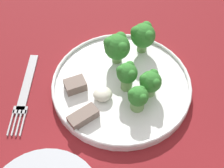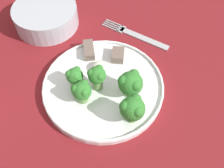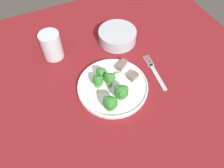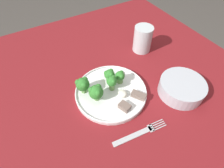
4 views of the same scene
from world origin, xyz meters
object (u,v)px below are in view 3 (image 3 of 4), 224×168
at_px(fork, 155,72).
at_px(cream_bowl, 117,36).
at_px(dinner_plate, 113,86).
at_px(drinking_glass, 52,47).

height_order(fork, cream_bowl, cream_bowl).
bearing_deg(cream_bowl, dinner_plate, -119.22).
bearing_deg(dinner_plate, fork, -0.84).
distance_m(dinner_plate, drinking_glass, 0.28).
bearing_deg(cream_bowl, drinking_glass, 174.26).
relative_size(dinner_plate, fork, 1.41).
bearing_deg(fork, cream_bowl, 104.07).
bearing_deg(dinner_plate, drinking_glass, 121.16).
distance_m(dinner_plate, fork, 0.17).
xyz_separation_m(dinner_plate, drinking_glass, (-0.14, 0.24, 0.04)).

